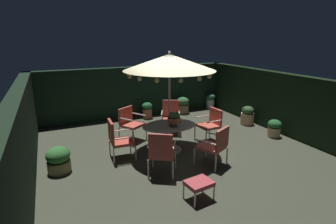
{
  "coord_description": "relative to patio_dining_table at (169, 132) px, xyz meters",
  "views": [
    {
      "loc": [
        -3.01,
        -5.78,
        2.97
      ],
      "look_at": [
        -0.24,
        0.27,
        1.05
      ],
      "focal_mm": 28.17,
      "sensor_mm": 36.0,
      "label": 1
    }
  ],
  "objects": [
    {
      "name": "ground_plane",
      "position": [
        0.24,
        -0.19,
        -0.54
      ],
      "size": [
        7.58,
        7.75,
        0.02
      ],
      "primitive_type": "cube",
      "color": "#3C4031"
    },
    {
      "name": "hedge_backdrop_rear",
      "position": [
        0.24,
        3.54,
        0.41
      ],
      "size": [
        7.58,
        0.3,
        1.88
      ],
      "primitive_type": "cube",
      "color": "black",
      "rests_on": "ground_plane"
    },
    {
      "name": "hedge_backdrop_left",
      "position": [
        -3.4,
        -0.19,
        0.41
      ],
      "size": [
        0.3,
        7.75,
        1.88
      ],
      "primitive_type": "cube",
      "color": "black",
      "rests_on": "ground_plane"
    },
    {
      "name": "hedge_backdrop_right",
      "position": [
        3.88,
        -0.19,
        0.41
      ],
      "size": [
        0.3,
        7.75,
        1.88
      ],
      "primitive_type": "cube",
      "color": "black",
      "rests_on": "ground_plane"
    },
    {
      "name": "patio_dining_table",
      "position": [
        0.0,
        0.0,
        0.0
      ],
      "size": [
        1.46,
        1.1,
        0.72
      ],
      "color": "silver",
      "rests_on": "ground_plane"
    },
    {
      "name": "patio_umbrella",
      "position": [
        0.0,
        0.0,
        1.81
      ],
      "size": [
        2.31,
        2.31,
        2.63
      ],
      "color": "silver",
      "rests_on": "ground_plane"
    },
    {
      "name": "centerpiece_planter",
      "position": [
        0.07,
        -0.14,
        0.42
      ],
      "size": [
        0.34,
        0.34,
        0.42
      ],
      "color": "#A36548",
      "rests_on": "patio_dining_table"
    },
    {
      "name": "patio_chair_north",
      "position": [
        -1.38,
        0.07,
        0.03
      ],
      "size": [
        0.6,
        0.62,
        1.01
      ],
      "color": "beige",
      "rests_on": "ground_plane"
    },
    {
      "name": "patio_chair_northeast",
      "position": [
        -0.73,
        -1.17,
        0.06
      ],
      "size": [
        0.76,
        0.76,
        1.03
      ],
      "color": "beige",
      "rests_on": "ground_plane"
    },
    {
      "name": "patio_chair_east",
      "position": [
        0.62,
        -1.24,
        0.01
      ],
      "size": [
        0.79,
        0.8,
        0.96
      ],
      "color": "silver",
      "rests_on": "ground_plane"
    },
    {
      "name": "patio_chair_southeast",
      "position": [
        1.37,
        0.08,
        0.04
      ],
      "size": [
        0.6,
        0.62,
        0.96
      ],
      "color": "silver",
      "rests_on": "ground_plane"
    },
    {
      "name": "patio_chair_south",
      "position": [
        0.62,
        1.24,
        0.04
      ],
      "size": [
        0.77,
        0.77,
        1.02
      ],
      "color": "silver",
      "rests_on": "ground_plane"
    },
    {
      "name": "patio_chair_southwest",
      "position": [
        -0.74,
        1.16,
        0.04
      ],
      "size": [
        0.82,
        0.8,
        0.97
      ],
      "color": "silver",
      "rests_on": "ground_plane"
    },
    {
      "name": "ottoman_footrest",
      "position": [
        -0.44,
        -2.27,
        -0.21
      ],
      "size": [
        0.52,
        0.44,
        0.38
      ],
      "color": "silver",
      "rests_on": "ground_plane"
    },
    {
      "name": "potted_plant_back_right",
      "position": [
        3.39,
        0.85,
        -0.21
      ],
      "size": [
        0.45,
        0.45,
        0.65
      ],
      "color": "tan",
      "rests_on": "ground_plane"
    },
    {
      "name": "potted_plant_front_corner",
      "position": [
        2.0,
        3.02,
        -0.2
      ],
      "size": [
        0.49,
        0.49,
        0.65
      ],
      "color": "#83664A",
      "rests_on": "ground_plane"
    },
    {
      "name": "potted_plant_left_far",
      "position": [
        3.34,
        -0.43,
        -0.25
      ],
      "size": [
        0.4,
        0.4,
        0.54
      ],
      "color": "tan",
      "rests_on": "ground_plane"
    },
    {
      "name": "potted_plant_back_left",
      "position": [
        3.42,
        3.22,
        -0.18
      ],
      "size": [
        0.41,
        0.41,
        0.64
      ],
      "color": "silver",
      "rests_on": "ground_plane"
    },
    {
      "name": "potted_plant_back_center",
      "position": [
        -2.77,
        -0.04,
        -0.23
      ],
      "size": [
        0.53,
        0.53,
        0.6
      ],
      "color": "olive",
      "rests_on": "ground_plane"
    },
    {
      "name": "potted_plant_right_far",
      "position": [
        0.47,
        2.99,
        -0.21
      ],
      "size": [
        0.39,
        0.39,
        0.6
      ],
      "color": "#AD6641",
      "rests_on": "ground_plane"
    }
  ]
}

